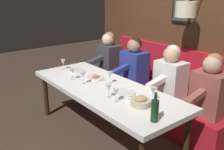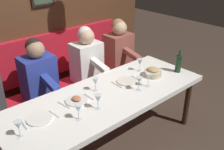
{
  "view_description": "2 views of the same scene",
  "coord_description": "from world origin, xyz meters",
  "px_view_note": "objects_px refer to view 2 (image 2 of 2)",
  "views": [
    {
      "loc": [
        -1.85,
        -2.53,
        1.95
      ],
      "look_at": [
        0.05,
        -0.11,
        0.92
      ],
      "focal_mm": 40.98,
      "sensor_mm": 36.0,
      "label": 1
    },
    {
      "loc": [
        -1.86,
        1.57,
        2.19
      ],
      "look_at": [
        0.05,
        -0.11,
        0.92
      ],
      "focal_mm": 41.29,
      "sensor_mm": 36.0,
      "label": 2
    }
  ],
  "objects_px": {
    "diner_middle": "(38,72)",
    "wine_glass_2": "(149,77)",
    "wine_glass_5": "(18,126)",
    "wine_glass_4": "(98,99)",
    "wine_bottle": "(178,64)",
    "wine_glass_0": "(78,109)",
    "wine_glass_6": "(140,63)",
    "diner_nearest": "(119,46)",
    "wine_glass_3": "(95,82)",
    "bread_bowl": "(153,72)",
    "diner_near": "(87,56)",
    "dining_table": "(107,99)",
    "wine_glass_1": "(139,81)"
  },
  "relations": [
    {
      "from": "dining_table",
      "to": "bread_bowl",
      "type": "height_order",
      "value": "bread_bowl"
    },
    {
      "from": "diner_near",
      "to": "wine_glass_5",
      "type": "height_order",
      "value": "diner_near"
    },
    {
      "from": "wine_glass_2",
      "to": "wine_glass_3",
      "type": "height_order",
      "value": "same"
    },
    {
      "from": "wine_glass_2",
      "to": "wine_bottle",
      "type": "xyz_separation_m",
      "value": [
        0.01,
        -0.58,
        -0.0
      ]
    },
    {
      "from": "dining_table",
      "to": "wine_bottle",
      "type": "xyz_separation_m",
      "value": [
        -0.17,
        -1.05,
        0.18
      ]
    },
    {
      "from": "diner_middle",
      "to": "wine_glass_6",
      "type": "relative_size",
      "value": 4.82
    },
    {
      "from": "diner_near",
      "to": "bread_bowl",
      "type": "distance_m",
      "value": 0.98
    },
    {
      "from": "wine_glass_5",
      "to": "wine_glass_2",
      "type": "bearing_deg",
      "value": -94.86
    },
    {
      "from": "diner_nearest",
      "to": "wine_glass_1",
      "type": "bearing_deg",
      "value": 147.72
    },
    {
      "from": "diner_near",
      "to": "diner_middle",
      "type": "xyz_separation_m",
      "value": [
        0.0,
        0.74,
        0.0
      ]
    },
    {
      "from": "wine_glass_5",
      "to": "bread_bowl",
      "type": "distance_m",
      "value": 1.73
    },
    {
      "from": "diner_middle",
      "to": "wine_bottle",
      "type": "relative_size",
      "value": 2.64
    },
    {
      "from": "wine_bottle",
      "to": "diner_middle",
      "type": "bearing_deg",
      "value": 53.5
    },
    {
      "from": "wine_glass_0",
      "to": "wine_bottle",
      "type": "relative_size",
      "value": 0.55
    },
    {
      "from": "diner_nearest",
      "to": "wine_bottle",
      "type": "bearing_deg",
      "value": -176.48
    },
    {
      "from": "wine_glass_1",
      "to": "wine_glass_4",
      "type": "xyz_separation_m",
      "value": [
        0.01,
        0.58,
        0.0
      ]
    },
    {
      "from": "wine_glass_1",
      "to": "diner_near",
      "type": "bearing_deg",
      "value": -2.74
    },
    {
      "from": "diner_nearest",
      "to": "wine_glass_4",
      "type": "height_order",
      "value": "diner_nearest"
    },
    {
      "from": "wine_glass_3",
      "to": "bread_bowl",
      "type": "height_order",
      "value": "wine_glass_3"
    },
    {
      "from": "dining_table",
      "to": "wine_glass_0",
      "type": "bearing_deg",
      "value": 109.49
    },
    {
      "from": "wine_glass_0",
      "to": "wine_glass_6",
      "type": "xyz_separation_m",
      "value": [
        0.36,
        -1.2,
        0.0
      ]
    },
    {
      "from": "wine_bottle",
      "to": "diner_nearest",
      "type": "bearing_deg",
      "value": 3.52
    },
    {
      "from": "diner_near",
      "to": "diner_middle",
      "type": "distance_m",
      "value": 0.74
    },
    {
      "from": "diner_near",
      "to": "wine_glass_2",
      "type": "bearing_deg",
      "value": -174.79
    },
    {
      "from": "wine_glass_0",
      "to": "diner_near",
      "type": "bearing_deg",
      "value": -39.47
    },
    {
      "from": "diner_nearest",
      "to": "wine_bottle",
      "type": "xyz_separation_m",
      "value": [
        -1.05,
        -0.06,
        0.04
      ]
    },
    {
      "from": "diner_near",
      "to": "diner_middle",
      "type": "bearing_deg",
      "value": 90.0
    },
    {
      "from": "dining_table",
      "to": "diner_near",
      "type": "distance_m",
      "value": 0.97
    },
    {
      "from": "diner_near",
      "to": "bread_bowl",
      "type": "relative_size",
      "value": 3.6
    },
    {
      "from": "wine_glass_0",
      "to": "bread_bowl",
      "type": "bearing_deg",
      "value": -83.2
    },
    {
      "from": "wine_glass_1",
      "to": "bread_bowl",
      "type": "distance_m",
      "value": 0.42
    },
    {
      "from": "bread_bowl",
      "to": "wine_glass_3",
      "type": "bearing_deg",
      "value": 77.28
    },
    {
      "from": "wine_bottle",
      "to": "wine_glass_3",
      "type": "bearing_deg",
      "value": 74.23
    },
    {
      "from": "wine_glass_4",
      "to": "wine_bottle",
      "type": "xyz_separation_m",
      "value": [
        -0.01,
        -1.3,
        -0.0
      ]
    },
    {
      "from": "wine_glass_2",
      "to": "bread_bowl",
      "type": "distance_m",
      "value": 0.3
    },
    {
      "from": "wine_glass_5",
      "to": "diner_middle",
      "type": "bearing_deg",
      "value": -34.69
    },
    {
      "from": "wine_glass_3",
      "to": "wine_glass_6",
      "type": "bearing_deg",
      "value": -87.18
    },
    {
      "from": "wine_glass_0",
      "to": "wine_glass_6",
      "type": "distance_m",
      "value": 1.25
    },
    {
      "from": "wine_glass_2",
      "to": "wine_bottle",
      "type": "relative_size",
      "value": 0.55
    },
    {
      "from": "wine_glass_1",
      "to": "diner_nearest",
      "type": "bearing_deg",
      "value": -32.28
    },
    {
      "from": "wine_glass_4",
      "to": "wine_glass_6",
      "type": "relative_size",
      "value": 1.0
    },
    {
      "from": "bread_bowl",
      "to": "wine_glass_4",
      "type": "bearing_deg",
      "value": 97.39
    },
    {
      "from": "dining_table",
      "to": "diner_middle",
      "type": "xyz_separation_m",
      "value": [
        0.88,
        0.37,
        0.14
      ]
    },
    {
      "from": "diner_middle",
      "to": "wine_glass_2",
      "type": "distance_m",
      "value": 1.35
    },
    {
      "from": "wine_glass_3",
      "to": "diner_near",
      "type": "bearing_deg",
      "value": -29.8
    },
    {
      "from": "wine_glass_4",
      "to": "wine_bottle",
      "type": "bearing_deg",
      "value": -90.49
    },
    {
      "from": "wine_glass_3",
      "to": "diner_nearest",
      "type": "bearing_deg",
      "value": -54.46
    },
    {
      "from": "dining_table",
      "to": "diner_middle",
      "type": "relative_size",
      "value": 3.01
    },
    {
      "from": "dining_table",
      "to": "bread_bowl",
      "type": "bearing_deg",
      "value": -92.48
    },
    {
      "from": "bread_bowl",
      "to": "wine_glass_5",
      "type": "bearing_deg",
      "value": 90.65
    }
  ]
}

